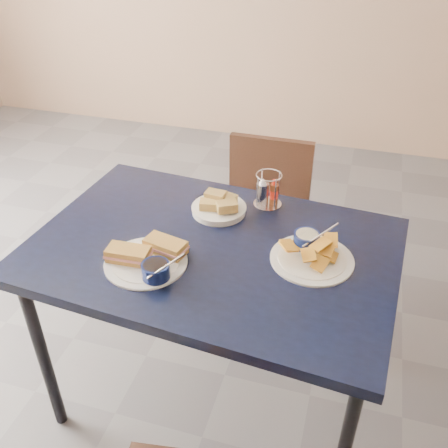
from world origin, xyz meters
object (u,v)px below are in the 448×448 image
(bread_basket, at_px, (219,207))
(condiment_caddy, at_px, (267,192))
(plantain_plate, at_px, (310,252))
(chair_far, at_px, (264,214))
(dining_table, at_px, (213,260))
(sandwich_plate, at_px, (148,258))

(bread_basket, xyz_separation_m, condiment_caddy, (0.16, 0.11, 0.03))
(plantain_plate, bearing_deg, chair_far, 114.41)
(chair_far, distance_m, bread_basket, 0.55)
(dining_table, height_order, bread_basket, bread_basket)
(bread_basket, bearing_deg, dining_table, -79.35)
(chair_far, bearing_deg, bread_basket, -101.18)
(chair_far, bearing_deg, sandwich_plate, -105.04)
(dining_table, height_order, condiment_caddy, condiment_caddy)
(sandwich_plate, xyz_separation_m, condiment_caddy, (0.29, 0.47, 0.03))
(sandwich_plate, relative_size, bread_basket, 1.47)
(dining_table, distance_m, sandwich_plate, 0.25)
(sandwich_plate, bearing_deg, dining_table, 42.43)
(sandwich_plate, xyz_separation_m, plantain_plate, (0.50, 0.19, -0.01))
(chair_far, xyz_separation_m, plantain_plate, (0.28, -0.63, 0.29))
(dining_table, distance_m, bread_basket, 0.23)
(bread_basket, bearing_deg, plantain_plate, -25.38)
(dining_table, height_order, chair_far, chair_far)
(dining_table, relative_size, chair_far, 1.58)
(plantain_plate, xyz_separation_m, bread_basket, (-0.37, 0.18, 0.01))
(sandwich_plate, height_order, condiment_caddy, condiment_caddy)
(bread_basket, relative_size, condiment_caddy, 1.51)
(condiment_caddy, bearing_deg, sandwich_plate, -121.57)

